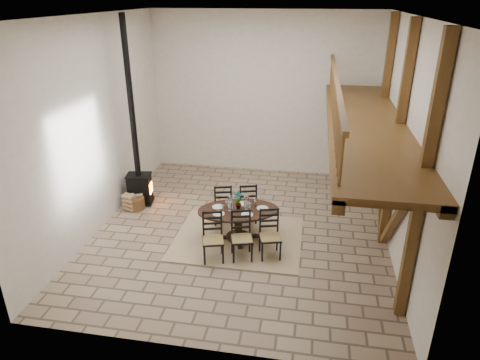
% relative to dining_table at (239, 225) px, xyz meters
% --- Properties ---
extents(ground, '(8.00, 8.00, 0.00)m').
position_rel_dining_table_xyz_m(ground, '(-0.03, 0.57, -0.43)').
color(ground, '#998466').
rests_on(ground, ground).
extents(room_shell, '(7.02, 8.02, 5.01)m').
position_rel_dining_table_xyz_m(room_shell, '(1.16, 0.57, 2.59)').
color(room_shell, white).
rests_on(room_shell, ground).
extents(rug, '(3.00, 2.50, 0.02)m').
position_rel_dining_table_xyz_m(rug, '(-0.03, 0.11, -0.42)').
color(rug, tan).
rests_on(rug, ground).
extents(dining_table, '(2.17, 2.40, 1.22)m').
position_rel_dining_table_xyz_m(dining_table, '(0.00, 0.00, 0.00)').
color(dining_table, black).
rests_on(dining_table, ground).
extents(wood_stove, '(0.74, 0.61, 5.00)m').
position_rel_dining_table_xyz_m(wood_stove, '(-3.06, 1.52, 0.70)').
color(wood_stove, black).
rests_on(wood_stove, ground).
extents(log_basket, '(0.50, 0.50, 0.41)m').
position_rel_dining_table_xyz_m(log_basket, '(-3.07, 1.16, -0.25)').
color(log_basket, brown).
rests_on(log_basket, ground).
extents(log_stack, '(0.40, 0.33, 0.47)m').
position_rel_dining_table_xyz_m(log_stack, '(-3.18, 1.04, -0.19)').
color(log_stack, tan).
rests_on(log_stack, ground).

